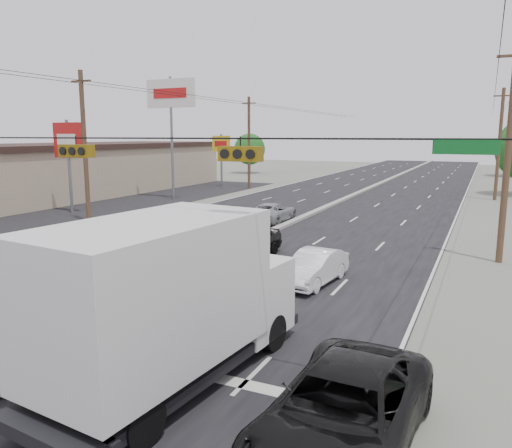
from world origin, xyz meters
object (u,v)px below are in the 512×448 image
Objects in this scene: utility_pole_left_b at (85,147)px; queue_car_a at (246,242)px; utility_pole_right_c at (499,144)px; black_suv at (343,413)px; oncoming_far at (272,213)px; utility_pole_left_c at (249,142)px; tree_left_far at (250,149)px; box_truck at (171,299)px; red_sedan at (193,269)px; oncoming_near at (164,233)px; pole_sign_far at (221,148)px; pole_sign_billboard at (171,101)px; queue_car_b at (314,268)px; tan_sedan at (44,331)px; pole_sign_mid at (68,145)px; utility_pole_right_b at (508,152)px.

queue_car_a is at bearing -17.02° from utility_pole_left_b.
utility_pole_right_c reaches higher than black_suv.
utility_pole_left_c is at bearing -60.76° from oncoming_far.
utility_pole_left_b is 1.63× the size of tree_left_far.
utility_pole_left_c reaches higher than box_truck.
red_sedan is 7.72m from oncoming_near.
utility_pole_right_c reaches higher than pole_sign_far.
pole_sign_billboard is at bearing -99.46° from utility_pole_left_c.
pole_sign_far reaches higher than queue_car_b.
utility_pole_left_b is 21.97m from tan_sedan.
pole_sign_mid is 0.86× the size of box_truck.
red_sedan is (0.00, 7.39, -0.13)m from tan_sedan.
oncoming_far is (11.10, 5.53, -4.44)m from utility_pole_left_b.
pole_sign_billboard reaches higher than utility_pole_left_b.
pole_sign_billboard reaches higher than box_truck.
box_truck is at bearing -42.20° from utility_pole_left_b.
pole_sign_billboard is 1.83× the size of pole_sign_far.
red_sedan is at bearing -147.23° from queue_car_b.
oncoming_far is (-6.58, 21.55, -1.40)m from box_truck.
utility_pole_right_c is 33.20m from oncoming_near.
queue_car_a reaches higher than black_suv.
oncoming_near is at bearing -69.58° from tree_left_far.
tree_left_far is 44.63m from oncoming_far.
utility_pole_right_b is 12.65m from queue_car_a.
utility_pole_left_c is at bearing 121.23° from queue_car_a.
pole_sign_billboard is at bearing -76.81° from tree_left_far.
utility_pole_left_b reaches higher than queue_car_b.
utility_pole_left_c is at bearing -64.59° from tree_left_far.
oncoming_far is at bearing 158.32° from utility_pole_right_b.
tan_sedan reaches higher than oncoming_near.
tree_left_far is (-9.50, 20.00, -1.39)m from utility_pole_left_c.
tree_left_far reaches higher than black_suv.
utility_pole_right_c reaches higher than oncoming_far.
utility_pole_left_b is at bearing 144.77° from black_suv.
utility_pole_right_b is 2.23× the size of oncoming_near.
pole_sign_mid reaches higher than pole_sign_far.
queue_car_a is at bearing 83.22° from red_sedan.
pole_sign_far is at bearing 130.97° from queue_car_b.
utility_pole_left_b reaches higher than tree_left_far.
box_truck is 1.46× the size of black_suv.
utility_pole_right_c is (25.00, 0.00, 0.00)m from utility_pole_left_c.
utility_pole_right_c reaches higher than pole_sign_mid.
tree_left_far is 69.63m from black_suv.
box_truck is at bearing -65.99° from tree_left_far.
tree_left_far is 58.96m from queue_car_b.
queue_car_b is at bearing -134.30° from utility_pole_right_b.
red_sedan is at bearing 96.15° from tan_sedan.
black_suv is at bearing -51.38° from queue_car_a.
pole_sign_billboard is 2.38× the size of queue_car_a.
utility_pole_left_c is at bearing -70.70° from oncoming_near.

